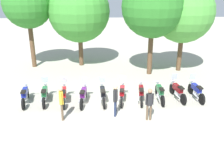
# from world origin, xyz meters

# --- Properties ---
(ground_plane) EXTENTS (80.00, 80.00, 0.00)m
(ground_plane) POSITION_xyz_m (0.00, 0.00, 0.00)
(ground_plane) COLOR #ADA899
(motorcycle_0) EXTENTS (0.62, 2.19, 0.99)m
(motorcycle_0) POSITION_xyz_m (-4.98, 0.06, 0.50)
(motorcycle_0) COLOR black
(motorcycle_0) RESTS_ON ground_plane
(motorcycle_1) EXTENTS (0.62, 2.19, 1.37)m
(motorcycle_1) POSITION_xyz_m (-3.88, 0.12, 0.52)
(motorcycle_1) COLOR black
(motorcycle_1) RESTS_ON ground_plane
(motorcycle_2) EXTENTS (0.62, 2.19, 1.37)m
(motorcycle_2) POSITION_xyz_m (-2.77, -0.01, 0.52)
(motorcycle_2) COLOR black
(motorcycle_2) RESTS_ON ground_plane
(motorcycle_3) EXTENTS (0.62, 2.19, 1.37)m
(motorcycle_3) POSITION_xyz_m (-1.66, -0.12, 0.52)
(motorcycle_3) COLOR black
(motorcycle_3) RESTS_ON ground_plane
(motorcycle_4) EXTENTS (0.62, 2.19, 1.37)m
(motorcycle_4) POSITION_xyz_m (-0.56, -0.04, 0.52)
(motorcycle_4) COLOR black
(motorcycle_4) RESTS_ON ground_plane
(motorcycle_5) EXTENTS (0.66, 2.18, 1.37)m
(motorcycle_5) POSITION_xyz_m (0.56, 0.02, 0.52)
(motorcycle_5) COLOR black
(motorcycle_5) RESTS_ON ground_plane
(motorcycle_6) EXTENTS (0.65, 2.19, 0.99)m
(motorcycle_6) POSITION_xyz_m (1.66, 0.02, 0.50)
(motorcycle_6) COLOR black
(motorcycle_6) RESTS_ON ground_plane
(motorcycle_7) EXTENTS (0.62, 2.19, 0.99)m
(motorcycle_7) POSITION_xyz_m (2.76, 0.04, 0.50)
(motorcycle_7) COLOR black
(motorcycle_7) RESTS_ON ground_plane
(motorcycle_8) EXTENTS (0.62, 2.18, 1.37)m
(motorcycle_8) POSITION_xyz_m (3.86, 0.22, 0.52)
(motorcycle_8) COLOR black
(motorcycle_8) RESTS_ON ground_plane
(motorcycle_9) EXTENTS (0.62, 2.19, 1.37)m
(motorcycle_9) POSITION_xyz_m (4.97, 0.19, 0.52)
(motorcycle_9) COLOR black
(motorcycle_9) RESTS_ON ground_plane
(person_0) EXTENTS (0.40, 0.23, 1.69)m
(person_0) POSITION_xyz_m (1.70, -2.23, 0.99)
(person_0) COLOR brown
(person_0) RESTS_ON ground_plane
(person_1) EXTENTS (0.27, 0.41, 1.70)m
(person_1) POSITION_xyz_m (0.06, -1.71, 1.00)
(person_1) COLOR #232D4C
(person_1) RESTS_ON ground_plane
(person_2) EXTENTS (0.27, 0.41, 1.80)m
(person_2) POSITION_xyz_m (-2.62, -1.97, 1.07)
(person_2) COLOR brown
(person_2) RESTS_ON ground_plane
(tree_0) EXTENTS (3.76, 3.76, 6.89)m
(tree_0) POSITION_xyz_m (-6.10, 7.09, 4.98)
(tree_0) COLOR brown
(tree_0) RESTS_ON ground_plane
(tree_1) EXTENTS (4.84, 4.84, 6.81)m
(tree_1) POSITION_xyz_m (-2.24, 7.32, 4.38)
(tree_1) COLOR brown
(tree_1) RESTS_ON ground_plane
(tree_2) EXTENTS (4.37, 4.37, 7.12)m
(tree_2) POSITION_xyz_m (3.06, 4.80, 4.92)
(tree_2) COLOR brown
(tree_2) RESTS_ON ground_plane
(tree_3) EXTENTS (4.44, 4.44, 6.67)m
(tree_3) POSITION_xyz_m (5.53, 5.53, 4.43)
(tree_3) COLOR brown
(tree_3) RESTS_ON ground_plane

